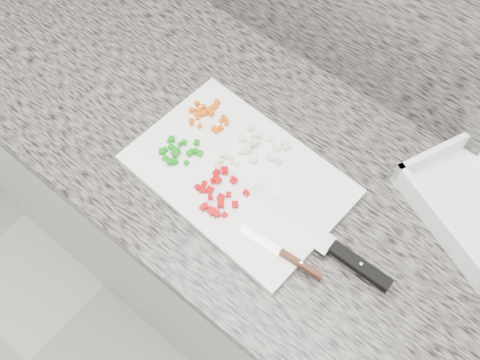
# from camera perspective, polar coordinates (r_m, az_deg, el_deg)

# --- Properties ---
(cabinet) EXTENTS (3.92, 0.62, 0.86)m
(cabinet) POSITION_cam_1_polar(r_m,az_deg,el_deg) (1.54, 1.91, -7.44)
(cabinet) COLOR silver
(cabinet) RESTS_ON ground
(countertop) EXTENTS (3.96, 0.64, 0.04)m
(countertop) POSITION_cam_1_polar(r_m,az_deg,el_deg) (1.14, 2.56, 1.27)
(countertop) COLOR #625E56
(countertop) RESTS_ON cabinet
(cutting_board) EXTENTS (0.45, 0.31, 0.01)m
(cutting_board) POSITION_cam_1_polar(r_m,az_deg,el_deg) (1.10, -0.14, 0.56)
(cutting_board) COLOR white
(cutting_board) RESTS_ON countertop
(carrot_pile) EXTENTS (0.10, 0.09, 0.02)m
(carrot_pile) POSITION_cam_1_polar(r_m,az_deg,el_deg) (1.17, -3.47, 6.98)
(carrot_pile) COLOR #D85304
(carrot_pile) RESTS_ON cutting_board
(onion_pile) EXTENTS (0.11, 0.09, 0.02)m
(onion_pile) POSITION_cam_1_polar(r_m,az_deg,el_deg) (1.12, 2.43, 3.53)
(onion_pile) COLOR silver
(onion_pile) RESTS_ON cutting_board
(green_pepper_pile) EXTENTS (0.08, 0.09, 0.02)m
(green_pepper_pile) POSITION_cam_1_polar(r_m,az_deg,el_deg) (1.12, -6.63, 3.04)
(green_pepper_pile) COLOR #0D7E0B
(green_pepper_pile) RESTS_ON cutting_board
(red_pepper_pile) EXTENTS (0.10, 0.11, 0.02)m
(red_pepper_pile) POSITION_cam_1_polar(r_m,az_deg,el_deg) (1.07, -2.41, -1.36)
(red_pepper_pile) COLOR #B30205
(red_pepper_pile) RESTS_ON cutting_board
(garlic_pile) EXTENTS (0.06, 0.05, 0.01)m
(garlic_pile) POSITION_cam_1_polar(r_m,az_deg,el_deg) (1.10, -1.68, 1.85)
(garlic_pile) COLOR beige
(garlic_pile) RESTS_ON cutting_board
(chef_knife) EXTENTS (0.32, 0.05, 0.02)m
(chef_knife) POSITION_cam_1_polar(r_m,az_deg,el_deg) (1.03, 10.07, -7.23)
(chef_knife) COLOR silver
(chef_knife) RESTS_ON cutting_board
(paring_knife) EXTENTS (0.18, 0.03, 0.02)m
(paring_knife) POSITION_cam_1_polar(r_m,az_deg,el_deg) (1.01, 5.39, -8.31)
(paring_knife) COLOR silver
(paring_knife) RESTS_ON cutting_board
(tray) EXTENTS (0.33, 0.29, 0.06)m
(tray) POSITION_cam_1_polar(r_m,az_deg,el_deg) (1.15, 23.86, -2.77)
(tray) COLOR white
(tray) RESTS_ON countertop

